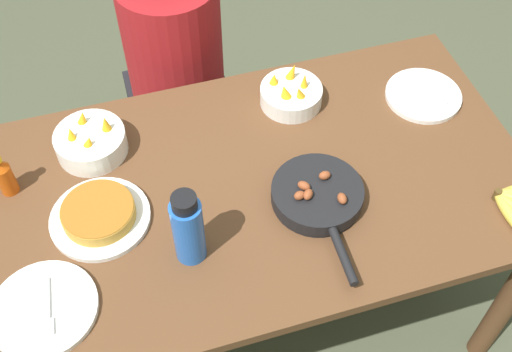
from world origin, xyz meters
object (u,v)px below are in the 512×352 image
at_px(empty_plate_near_front, 423,95).
at_px(empty_plate_far_left, 44,309).
at_px(skillet, 318,196).
at_px(person_figure, 180,94).
at_px(water_bottle, 188,228).
at_px(hot_sauce_bottle, 4,175).
at_px(fruit_bowl_mango, 291,94).
at_px(frittata_plate_center, 99,215).
at_px(fruit_bowl_citrus, 91,142).

distance_m(empty_plate_near_front, empty_plate_far_left, 1.27).
relative_size(skillet, empty_plate_near_front, 1.76).
height_order(empty_plate_near_front, person_figure, person_figure).
height_order(skillet, empty_plate_near_front, skillet).
distance_m(water_bottle, hot_sauce_bottle, 0.56).
xyz_separation_m(empty_plate_far_left, person_figure, (0.51, 0.90, -0.27)).
xyz_separation_m(empty_plate_far_left, fruit_bowl_mango, (0.80, 0.50, 0.03)).
xyz_separation_m(skillet, water_bottle, (-0.37, -0.06, 0.09)).
bearing_deg(empty_plate_far_left, skillet, 8.65).
xyz_separation_m(empty_plate_far_left, water_bottle, (0.38, 0.06, 0.10)).
xyz_separation_m(skillet, fruit_bowl_mango, (0.05, 0.39, 0.01)).
xyz_separation_m(fruit_bowl_mango, hot_sauce_bottle, (-0.85, -0.10, 0.03)).
xyz_separation_m(frittata_plate_center, fruit_bowl_mango, (0.63, 0.27, 0.01)).
distance_m(skillet, empty_plate_far_left, 0.75).
xyz_separation_m(skillet, hot_sauce_bottle, (-0.80, 0.29, 0.04)).
relative_size(fruit_bowl_mango, hot_sauce_bottle, 1.23).
bearing_deg(fruit_bowl_mango, skillet, -98.10).
bearing_deg(frittata_plate_center, fruit_bowl_mango, 23.50).
height_order(fruit_bowl_citrus, person_figure, person_figure).
bearing_deg(empty_plate_near_front, skillet, -148.20).
height_order(empty_plate_near_front, water_bottle, water_bottle).
bearing_deg(skillet, frittata_plate_center, -98.89).
xyz_separation_m(empty_plate_near_front, empty_plate_far_left, (-1.20, -0.40, -0.00)).
height_order(empty_plate_far_left, fruit_bowl_mango, fruit_bowl_mango).
height_order(fruit_bowl_mango, person_figure, person_figure).
bearing_deg(skillet, fruit_bowl_mango, 173.94).
bearing_deg(empty_plate_near_front, empty_plate_far_left, -161.72).
bearing_deg(fruit_bowl_citrus, skillet, -33.07).
relative_size(empty_plate_near_front, person_figure, 0.19).
xyz_separation_m(fruit_bowl_mango, fruit_bowl_citrus, (-0.61, -0.02, 0.00)).
relative_size(fruit_bowl_citrus, person_figure, 0.16).
bearing_deg(empty_plate_far_left, fruit_bowl_mango, 31.94).
height_order(empty_plate_near_front, empty_plate_far_left, same).
bearing_deg(empty_plate_far_left, fruit_bowl_citrus, 68.82).
bearing_deg(frittata_plate_center, person_figure, 63.11).
xyz_separation_m(frittata_plate_center, water_bottle, (0.21, -0.17, 0.09)).
bearing_deg(hot_sauce_bottle, person_figure, 41.45).
height_order(fruit_bowl_citrus, hot_sauce_bottle, hot_sauce_bottle).
relative_size(empty_plate_far_left, fruit_bowl_mango, 1.38).
relative_size(frittata_plate_center, fruit_bowl_mango, 1.41).
distance_m(skillet, water_bottle, 0.38).
distance_m(empty_plate_near_front, fruit_bowl_citrus, 1.02).
height_order(frittata_plate_center, fruit_bowl_mango, fruit_bowl_mango).
distance_m(skillet, frittata_plate_center, 0.59).
bearing_deg(fruit_bowl_citrus, fruit_bowl_mango, 1.93).
distance_m(empty_plate_far_left, fruit_bowl_mango, 0.94).
bearing_deg(skillet, empty_plate_near_front, 123.85).
xyz_separation_m(hot_sauce_bottle, person_figure, (0.57, 0.50, -0.33)).
bearing_deg(skillet, fruit_bowl_citrus, -121.03).
distance_m(empty_plate_far_left, person_figure, 1.07).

